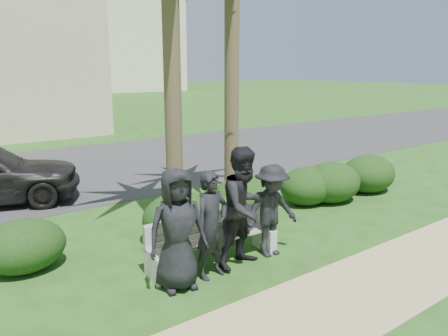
{
  "coord_description": "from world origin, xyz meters",
  "views": [
    {
      "loc": [
        -4.88,
        -5.09,
        3.02
      ],
      "look_at": [
        -0.34,
        1.0,
        1.27
      ],
      "focal_mm": 35.0,
      "sensor_mm": 36.0,
      "label": 1
    }
  ],
  "objects": [
    {
      "name": "hedge_c",
      "position": [
        -0.41,
        1.14,
        0.37
      ],
      "size": [
        1.13,
        0.93,
        0.74
      ],
      "primitive_type": "ellipsoid",
      "color": "black",
      "rests_on": "ground"
    },
    {
      "name": "footpath",
      "position": [
        0.0,
        -1.8,
        0.0
      ],
      "size": [
        30.0,
        1.6,
        0.01
      ],
      "primitive_type": "cube",
      "color": "tan",
      "rests_on": "ground"
    },
    {
      "name": "hedge_e",
      "position": [
        2.32,
        1.43,
        0.43
      ],
      "size": [
        1.33,
        1.1,
        0.86
      ],
      "primitive_type": "ellipsoid",
      "color": "black",
      "rests_on": "ground"
    },
    {
      "name": "asphalt_street",
      "position": [
        0.0,
        8.0,
        0.0
      ],
      "size": [
        160.0,
        8.0,
        0.01
      ],
      "primitive_type": "cube",
      "color": "#2D2D30",
      "rests_on": "ground"
    },
    {
      "name": "hedge_a",
      "position": [
        -3.63,
        1.68,
        0.41
      ],
      "size": [
        1.26,
        1.04,
        0.82
      ],
      "primitive_type": "ellipsoid",
      "color": "black",
      "rests_on": "ground"
    },
    {
      "name": "ground",
      "position": [
        0.0,
        0.0,
        0.0
      ],
      "size": [
        160.0,
        160.0,
        0.0
      ],
      "primitive_type": "plane",
      "color": "#254814",
      "rests_on": "ground"
    },
    {
      "name": "hedge_d",
      "position": [
        0.47,
        1.4,
        0.47
      ],
      "size": [
        1.45,
        1.19,
        0.94
      ],
      "primitive_type": "ellipsoid",
      "color": "black",
      "rests_on": "ground"
    },
    {
      "name": "man_a",
      "position": [
        -2.03,
        -0.19,
        0.86
      ],
      "size": [
        0.92,
        0.68,
        1.72
      ],
      "primitive_type": "imported",
      "rotation": [
        0.0,
        0.0,
        -0.17
      ],
      "color": "black",
      "rests_on": "ground"
    },
    {
      "name": "man_b",
      "position": [
        -1.45,
        -0.2,
        0.8
      ],
      "size": [
        0.63,
        0.46,
        1.6
      ],
      "primitive_type": "imported",
      "rotation": [
        0.0,
        0.0,
        0.14
      ],
      "color": "black",
      "rests_on": "ground"
    },
    {
      "name": "hedge_b",
      "position": [
        -1.1,
        1.31,
        0.45
      ],
      "size": [
        1.37,
        1.13,
        0.89
      ],
      "primitive_type": "ellipsoid",
      "color": "black",
      "rests_on": "ground"
    },
    {
      "name": "man_c",
      "position": [
        -0.82,
        -0.17,
        0.94
      ],
      "size": [
        1.01,
        0.84,
        1.88
      ],
      "primitive_type": "imported",
      "rotation": [
        0.0,
        0.0,
        0.15
      ],
      "color": "black",
      "rests_on": "ground"
    },
    {
      "name": "hedge_f",
      "position": [
        2.92,
        1.23,
        0.47
      ],
      "size": [
        1.45,
        1.2,
        0.94
      ],
      "primitive_type": "ellipsoid",
      "color": "black",
      "rests_on": "ground"
    },
    {
      "name": "man_d",
      "position": [
        -0.24,
        -0.15,
        0.76
      ],
      "size": [
        1.03,
        0.65,
        1.53
      ],
      "primitive_type": "imported",
      "rotation": [
        0.0,
        0.0,
        -0.09
      ],
      "color": "black",
      "rests_on": "ground"
    },
    {
      "name": "park_bench",
      "position": [
        -1.18,
        0.18,
        0.34
      ],
      "size": [
        2.19,
        0.62,
        0.76
      ],
      "rotation": [
        0.0,
        0.0,
        -0.06
      ],
      "color": "gray",
      "rests_on": "ground"
    },
    {
      "name": "hedge_extra",
      "position": [
        4.32,
        1.23,
        0.47
      ],
      "size": [
        1.45,
        1.2,
        0.94
      ],
      "primitive_type": "ellipsoid",
      "color": "black",
      "rests_on": "ground"
    }
  ]
}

